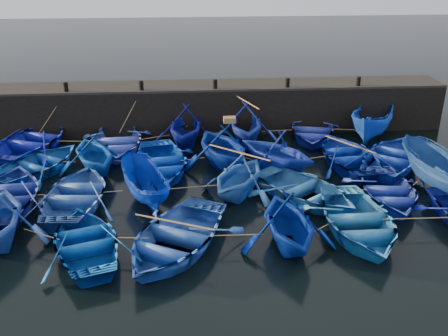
{
  "coord_description": "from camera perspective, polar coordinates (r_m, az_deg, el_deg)",
  "views": [
    {
      "loc": [
        -1.54,
        -17.05,
        9.8
      ],
      "look_at": [
        0.0,
        3.2,
        0.7
      ],
      "focal_mm": 40.0,
      "sensor_mm": 36.0,
      "label": 1
    }
  ],
  "objects": [
    {
      "name": "boat_7",
      "position": [
        23.9,
        -14.63,
        1.75
      ],
      "size": [
        4.57,
        4.85,
        2.03
      ],
      "primitive_type": "imported",
      "rotation": [
        0.0,
        0.0,
        3.55
      ],
      "color": "#063F98",
      "rests_on": "ground"
    },
    {
      "name": "bollard_2",
      "position": [
        27.58,
        -1.02,
        9.58
      ],
      "size": [
        0.24,
        0.24,
        0.5
      ],
      "primitive_type": "cylinder",
      "color": "black",
      "rests_on": "quay_top"
    },
    {
      "name": "boat_19",
      "position": [
        23.17,
        23.43,
        -0.47
      ],
      "size": [
        3.0,
        5.13,
        1.87
      ],
      "primitive_type": "imported",
      "rotation": [
        0.0,
        0.0,
        3.4
      ],
      "color": "navy",
      "rests_on": "ground"
    },
    {
      "name": "bollard_1",
      "position": [
        27.64,
        -9.44,
        9.3
      ],
      "size": [
        0.24,
        0.24,
        0.5
      ],
      "primitive_type": "cylinder",
      "color": "black",
      "rests_on": "quay_top"
    },
    {
      "name": "boat_23",
      "position": [
        17.54,
        7.38,
        -6.07
      ],
      "size": [
        3.7,
        4.19,
        2.06
      ],
      "primitive_type": "imported",
      "rotation": [
        0.0,
        0.0,
        0.09
      ],
      "color": "navy",
      "rests_on": "ground"
    },
    {
      "name": "ground",
      "position": [
        19.72,
        0.71,
        -5.66
      ],
      "size": [
        120.0,
        120.0,
        0.0
      ],
      "primitive_type": "plane",
      "color": "black",
      "rests_on": "ground"
    },
    {
      "name": "boat_22",
      "position": [
        17.51,
        -5.65,
        -7.83
      ],
      "size": [
        5.95,
        6.6,
        1.13
      ],
      "primitive_type": "imported",
      "rotation": [
        0.0,
        0.0,
        -0.48
      ],
      "color": "#234FAD",
      "rests_on": "ground"
    },
    {
      "name": "boat_15",
      "position": [
        20.78,
        -9.1,
        -1.93
      ],
      "size": [
        2.82,
        4.3,
        1.56
      ],
      "primitive_type": "imported",
      "rotation": [
        0.0,
        0.0,
        3.5
      ],
      "color": "#00208A",
      "rests_on": "ground"
    },
    {
      "name": "boat_1",
      "position": [
        26.37,
        -12.17,
        3.04
      ],
      "size": [
        4.33,
        5.67,
        1.1
      ],
      "primitive_type": "imported",
      "rotation": [
        0.0,
        0.0,
        0.11
      ],
      "color": "blue",
      "rests_on": "ground"
    },
    {
      "name": "boat_3",
      "position": [
        26.91,
        2.46,
        5.28
      ],
      "size": [
        3.8,
        4.36,
        2.23
      ],
      "primitive_type": "imported",
      "rotation": [
        0.0,
        0.0,
        -0.04
      ],
      "color": "#152D99",
      "rests_on": "ground"
    },
    {
      "name": "bollard_3",
      "position": [
        28.09,
        7.27,
        9.66
      ],
      "size": [
        0.24,
        0.24,
        0.5
      ],
      "primitive_type": "cylinder",
      "color": "black",
      "rests_on": "quay_top"
    },
    {
      "name": "boat_5",
      "position": [
        28.47,
        16.65,
        5.09
      ],
      "size": [
        4.28,
        5.42,
        1.99
      ],
      "primitive_type": "imported",
      "rotation": [
        0.0,
        0.0,
        -0.53
      ],
      "color": "#103FB3",
      "rests_on": "ground"
    },
    {
      "name": "boat_21",
      "position": [
        18.03,
        -15.45,
        -7.98
      ],
      "size": [
        4.51,
        5.36,
        0.95
      ],
      "primitive_type": "imported",
      "rotation": [
        0.0,
        0.0,
        3.45
      ],
      "color": "#064298",
      "rests_on": "ground"
    },
    {
      "name": "loose_oars",
      "position": [
        21.97,
        3.98,
        2.24
      ],
      "size": [
        10.54,
        12.5,
        1.23
      ],
      "color": "#99724C",
      "rests_on": "ground"
    },
    {
      "name": "boat_16",
      "position": [
        20.9,
        1.69,
        -0.8
      ],
      "size": [
        4.75,
        4.92,
        1.98
      ],
      "primitive_type": "imported",
      "rotation": [
        0.0,
        0.0,
        -0.56
      ],
      "color": "blue",
      "rests_on": "ground"
    },
    {
      "name": "boat_24",
      "position": [
        19.07,
        15.05,
        -5.8
      ],
      "size": [
        3.81,
        5.3,
        1.1
      ],
      "primitive_type": "imported",
      "rotation": [
        0.0,
        0.0,
        0.01
      ],
      "color": "#236CB9",
      "rests_on": "ground"
    },
    {
      "name": "boat_18",
      "position": [
        21.81,
        18.27,
        -2.48
      ],
      "size": [
        3.74,
        4.91,
        0.95
      ],
      "primitive_type": "imported",
      "rotation": [
        0.0,
        0.0,
        -0.1
      ],
      "color": "navy",
      "rests_on": "ground"
    },
    {
      "name": "bollard_0",
      "position": [
        28.28,
        -17.63,
        8.83
      ],
      "size": [
        0.24,
        0.24,
        0.5
      ],
      "primitive_type": "cylinder",
      "color": "black",
      "rests_on": "quay_top"
    },
    {
      "name": "quay_wall",
      "position": [
        28.88,
        -1.11,
        6.92
      ],
      "size": [
        26.0,
        2.5,
        2.5
      ],
      "primitive_type": "cube",
      "color": "black",
      "rests_on": "ground"
    },
    {
      "name": "boat_0",
      "position": [
        27.53,
        -21.04,
        2.93
      ],
      "size": [
        5.73,
        6.71,
        1.18
      ],
      "primitive_type": "imported",
      "rotation": [
        0.0,
        0.0,
        2.8
      ],
      "color": "navy",
      "rests_on": "ground"
    },
    {
      "name": "boat_12",
      "position": [
        25.21,
        18.76,
        1.27
      ],
      "size": [
        6.2,
        6.53,
        1.1
      ],
      "primitive_type": "imported",
      "rotation": [
        0.0,
        0.0,
        2.51
      ],
      "color": "#1636AD",
      "rests_on": "ground"
    },
    {
      "name": "bollard_4",
      "position": [
        29.14,
        15.11,
        9.56
      ],
      "size": [
        0.24,
        0.24,
        0.5
      ],
      "primitive_type": "cylinder",
      "color": "black",
      "rests_on": "quay_top"
    },
    {
      "name": "boat_4",
      "position": [
        27.89,
        10.01,
        4.31
      ],
      "size": [
        4.62,
        5.64,
        1.02
      ],
      "primitive_type": "imported",
      "rotation": [
        0.0,
        0.0,
        -0.24
      ],
      "color": "navy",
      "rests_on": "ground"
    },
    {
      "name": "boat_13",
      "position": [
        21.94,
        -23.58,
        -2.91
      ],
      "size": [
        4.37,
        5.8,
        1.14
      ],
      "primitive_type": "imported",
      "rotation": [
        0.0,
        0.0,
        3.23
      ],
      "color": "navy",
      "rests_on": "ground"
    },
    {
      "name": "wooden_crate",
      "position": [
        23.17,
        0.63,
        5.54
      ],
      "size": [
        0.56,
        0.4,
        0.25
      ],
      "primitive_type": "cube",
      "color": "brown",
      "rests_on": "boat_9"
    },
    {
      "name": "mooring_ropes",
      "position": [
        23.83,
        -0.71,
        2.15
      ],
      "size": [
        18.12,
        11.83,
        2.1
      ],
      "color": "tan",
      "rests_on": "ground"
    },
    {
      "name": "boat_8",
      "position": [
        23.52,
        -7.21,
        0.73
      ],
      "size": [
        4.45,
        5.65,
        1.06
      ],
      "primitive_type": "imported",
      "rotation": [
        0.0,
        0.0,
        0.16
      ],
      "color": "#0637BF",
      "rests_on": "ground"
    },
    {
      "name": "quay_top",
      "position": [
        28.52,
        -1.13,
        9.43
      ],
      "size": [
        26.0,
        2.5,
        0.12
      ],
      "primitive_type": "cube",
      "color": "black",
      "rests_on": "quay_wall"
    },
    {
      "name": "boat_2",
      "position": [
        26.57,
        -4.38,
        4.93
      ],
      "size": [
        4.03,
        4.53,
        2.18
      ],
      "primitive_type": "imported",
      "rotation": [
        0.0,
        0.0,
        -0.12
      ],
      "color": "navy",
      "rests_on": "ground"
    },
    {
      "name": "boat_11",
      "position": [
        24.78,
        14.11,
        1.41
      ],
      "size": [
        4.15,
        5.45,
        1.06
      ],
      "primitive_type": "imported",
      "rotation": [
        0.0,
        0.0,
        3.24
      ],
      "color": "navy",
      "rests_on": "ground"
    },
    {
      "name": "boat_14",
      "position": [
        21.21,
        -16.48,
        -2.85
      ],
      "size": [
        3.96,
        5.31,
        1.06
      ],
      "primitive_type": "imported",
      "rotation": [
        0.0,
        0.0,
        3.08
      ],
      "color": "#284FA2",
      "rests_on": "ground"
    },
    {
      "name": "boat_10",
      "position": [
        23.28,
        6.01,
        1.99
      ],
      "size": [
        5.37,
        5.37,
        2.15
      ],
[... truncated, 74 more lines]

